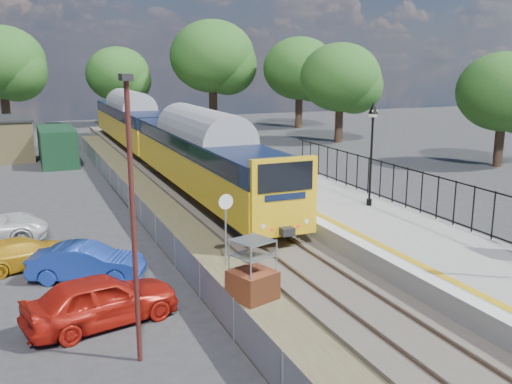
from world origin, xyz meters
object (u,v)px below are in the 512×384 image
train (158,133)px  car_yellow (24,253)px  brick_plinth (253,271)px  car_blue (87,262)px  victorian_lamp_north (372,130)px  speed_sign (226,218)px  carpark_lamp (132,205)px  car_red (101,300)px

train → car_yellow: (-9.17, -18.11, -1.80)m
brick_plinth → car_blue: (-4.52, 3.68, -0.32)m
victorian_lamp_north → speed_sign: (-7.80, -2.69, -2.48)m
victorian_lamp_north → car_blue: victorian_lamp_north is taller
carpark_lamp → car_red: size_ratio=1.62×
train → car_blue: train is taller
victorian_lamp_north → car_yellow: victorian_lamp_north is taller
train → speed_sign: size_ratio=15.15×
speed_sign → car_blue: size_ratio=0.71×
victorian_lamp_north → carpark_lamp: (-12.00, -8.07, -0.33)m
victorian_lamp_north → car_blue: 13.23m
brick_plinth → car_yellow: (-6.44, 5.80, -0.40)m
train → car_blue: (-7.24, -20.22, -1.72)m
speed_sign → carpark_lamp: (-4.20, -5.37, 2.14)m
speed_sign → car_blue: speed_sign is taller
brick_plinth → carpark_lamp: carpark_lamp is taller
car_red → car_blue: bearing=-13.1°
train → brick_plinth: 24.10m
victorian_lamp_north → speed_sign: 8.61m
train → speed_sign: 21.02m
train → carpark_lamp: bearing=-104.3°
speed_sign → car_red: bearing=-153.8°
speed_sign → car_yellow: 7.33m
victorian_lamp_north → train: bearing=106.3°
brick_plinth → carpark_lamp: bearing=-149.5°
victorian_lamp_north → brick_plinth: size_ratio=2.33×
car_blue → car_yellow: bearing=65.5°
train → carpark_lamp: 27.13m
victorian_lamp_north → car_red: size_ratio=1.08×
carpark_lamp → car_red: carpark_lamp is taller
brick_plinth → car_red: (-4.53, 0.08, -0.22)m
brick_plinth → speed_sign: speed_sign is taller
car_blue → speed_sign: bearing=-74.6°
carpark_lamp → car_yellow: (-2.47, 8.14, -3.42)m
train → car_yellow: size_ratio=10.88×
speed_sign → car_red: speed_sign is taller
victorian_lamp_north → carpark_lamp: bearing=-146.1°
car_blue → brick_plinth: bearing=-106.1°
carpark_lamp → speed_sign: bearing=52.0°
victorian_lamp_north → car_yellow: size_ratio=1.23×
car_red → car_yellow: bearing=5.6°
brick_plinth → car_yellow: 8.68m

